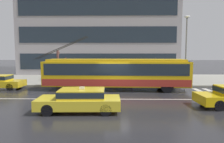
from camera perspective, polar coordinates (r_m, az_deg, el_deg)
ground_plane at (r=15.34m, az=0.39°, el=-6.90°), size 160.00×160.00×0.00m
sidewalk_slab at (r=24.21m, az=0.60°, el=-2.23°), size 80.00×10.00×0.14m
crosswalk_stripe_edge_near at (r=17.86m, az=25.00°, el=-5.64°), size 0.44×4.40×0.01m
crosswalk_stripe_inner_a at (r=18.24m, az=27.60°, el=-5.53°), size 0.44×4.40×0.01m
lane_centre_line at (r=14.16m, az=0.34°, el=-7.91°), size 72.00×0.14×0.01m
trolleybus at (r=17.49m, az=1.16°, el=-0.39°), size 13.43×2.93×4.70m
taxi_oncoming_near at (r=11.23m, az=-9.13°, el=-7.81°), size 4.59×1.91×1.39m
pedestrian_at_shelter at (r=21.03m, az=-11.31°, el=-0.69°), size 0.38×0.38×1.60m
pedestrian_approaching_curb at (r=20.79m, az=3.26°, el=0.89°), size 1.31×1.31×1.90m
pedestrian_walking_past at (r=20.09m, az=5.70°, el=0.92°), size 1.11×1.11×2.00m
pedestrian_waiting_by_pole at (r=21.25m, az=0.79°, el=1.38°), size 1.42×1.42×2.01m
street_lamp at (r=21.15m, az=20.50°, el=7.37°), size 0.60×0.32×6.76m
street_tree_bare at (r=23.13m, az=-15.15°, el=2.05°), size 1.26×0.98×3.43m
office_tower_corner_left at (r=36.79m, az=-3.13°, el=18.24°), size 23.75×15.68×22.97m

